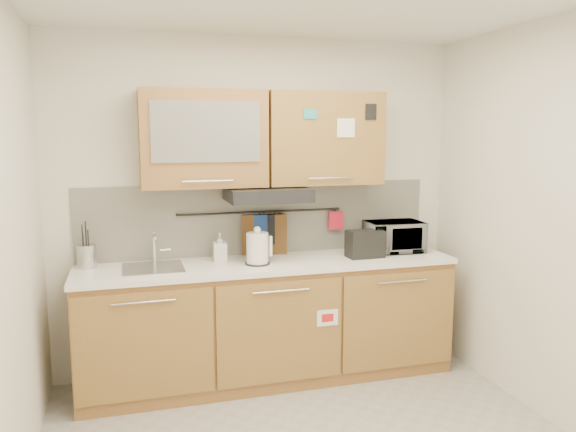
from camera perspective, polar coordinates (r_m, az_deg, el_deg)
wall_back at (r=4.45m, az=-2.90°, el=1.02°), size 3.20×0.00×3.20m
wall_right at (r=3.86m, az=26.59°, el=-0.99°), size 0.00×3.00×3.00m
base_cabinet at (r=4.36m, az=-1.86°, el=-11.22°), size 2.80×0.64×0.88m
countertop at (r=4.22m, az=-1.88°, el=-4.89°), size 2.82×0.62×0.04m
backsplash at (r=4.45m, az=-2.85°, el=-0.28°), size 2.80×0.02×0.56m
upper_cabinets at (r=4.24m, az=-2.46°, el=7.85°), size 1.82×0.37×0.70m
range_hood at (r=4.19m, az=-2.12°, el=2.22°), size 0.60×0.46×0.10m
sink at (r=4.11m, az=-13.53°, el=-5.14°), size 0.42×0.40×0.26m
utensil_rail at (r=4.40m, az=-2.74°, el=0.42°), size 1.30×0.02×0.02m
utensil_crock at (r=4.25m, az=-19.77°, el=-3.84°), size 0.15×0.15×0.34m
kettle at (r=4.11m, az=-3.11°, el=-3.39°), size 0.20×0.18×0.28m
toaster at (r=4.37m, az=7.83°, el=-2.79°), size 0.28×0.17×0.21m
microwave at (r=4.61m, az=10.71°, el=-2.07°), size 0.46×0.32×0.25m
soap_bottle at (r=4.23m, az=-6.93°, el=-3.17°), size 0.10×0.10×0.21m
cutting_board at (r=4.43m, az=-2.40°, el=-2.64°), size 0.35×0.08×0.44m
oven_mitt at (r=4.41m, az=-2.82°, el=-1.23°), size 0.13×0.07×0.21m
dark_pouch at (r=4.44m, az=-1.32°, el=-1.33°), size 0.16×0.09×0.24m
pot_holder at (r=4.58m, az=4.87°, el=-0.46°), size 0.12×0.02×0.15m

